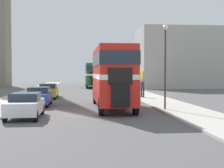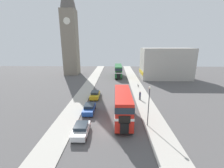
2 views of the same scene
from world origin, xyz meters
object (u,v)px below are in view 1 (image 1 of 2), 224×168
at_px(car_parked_far, 48,91).
at_px(pedestrian_walking, 143,87).
at_px(bicycle_on_pavement, 136,89).
at_px(car_parked_mid, 39,96).
at_px(street_lamp, 165,54).
at_px(car_parked_near, 25,105).
at_px(bus_distant, 93,73).
at_px(double_decker_bus, 112,73).

distance_m(car_parked_far, pedestrian_walking, 9.70).
relative_size(pedestrian_walking, bicycle_on_pavement, 1.04).
relative_size(car_parked_mid, pedestrian_walking, 2.25).
bearing_deg(car_parked_mid, pedestrian_walking, 32.18).
bearing_deg(street_lamp, car_parked_near, -165.33).
bearing_deg(car_parked_mid, bus_distant, 79.26).
distance_m(car_parked_near, car_parked_far, 13.69).
bearing_deg(double_decker_bus, car_parked_mid, 157.97).
relative_size(double_decker_bus, pedestrian_walking, 5.26).
distance_m(car_parked_mid, pedestrian_walking, 11.44).
bearing_deg(bus_distant, double_decker_bus, -89.82).
bearing_deg(bicycle_on_pavement, car_parked_far, -140.70).
height_order(car_parked_near, pedestrian_walking, pedestrian_walking).
bearing_deg(street_lamp, pedestrian_walking, 87.12).
relative_size(car_parked_near, bicycle_on_pavement, 2.25).
xyz_separation_m(pedestrian_walking, street_lamp, (-0.52, -10.26, 2.80)).
height_order(car_parked_near, bicycle_on_pavement, car_parked_near).
bearing_deg(bicycle_on_pavement, pedestrian_walking, -96.19).
distance_m(bus_distant, street_lamp, 33.62).
bearing_deg(car_parked_near, street_lamp, 14.67).
xyz_separation_m(double_decker_bus, car_parked_near, (-5.61, -4.28, -1.87)).
height_order(bus_distant, bicycle_on_pavement, bus_distant).
xyz_separation_m(bicycle_on_pavement, street_lamp, (-1.58, -20.06, 3.47)).
bearing_deg(pedestrian_walking, double_decker_bus, -115.75).
xyz_separation_m(pedestrian_walking, bicycle_on_pavement, (1.06, 9.80, -0.67)).
bearing_deg(double_decker_bus, pedestrian_walking, 64.25).
height_order(bus_distant, pedestrian_walking, bus_distant).
distance_m(double_decker_bus, pedestrian_walking, 9.41).
relative_size(bus_distant, car_parked_mid, 2.50).
relative_size(car_parked_near, street_lamp, 0.67).
xyz_separation_m(bus_distant, street_lamp, (3.62, -33.39, 1.47)).
bearing_deg(pedestrian_walking, car_parked_far, 173.86).
distance_m(pedestrian_walking, street_lamp, 10.65).
distance_m(bus_distant, car_parked_mid, 29.78).
bearing_deg(car_parked_far, car_parked_mid, -90.27).
bearing_deg(car_parked_near, pedestrian_walking, 52.68).
xyz_separation_m(car_parked_near, pedestrian_walking, (9.65, 12.65, 0.39)).
distance_m(pedestrian_walking, bicycle_on_pavement, 9.88).
bearing_deg(street_lamp, bus_distant, 96.19).
relative_size(bus_distant, street_lamp, 1.76).
bearing_deg(car_parked_near, bicycle_on_pavement, 64.50).
bearing_deg(pedestrian_walking, street_lamp, -92.88).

